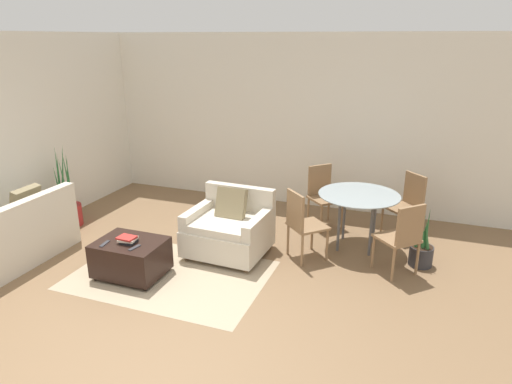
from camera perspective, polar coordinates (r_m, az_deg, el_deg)
The scene contains 17 objects.
ground_plane at distance 4.74m, azimuth -14.53°, elevation -16.29°, with size 20.00×20.00×0.00m, color brown.
wall_back at distance 7.58m, azimuth 1.80°, elevation 8.93°, with size 12.00×0.06×2.75m.
wall_left at distance 7.05m, azimuth -27.70°, elevation 6.04°, with size 0.06×12.00×2.75m.
area_rug at distance 5.59m, azimuth -10.64°, elevation -10.13°, with size 2.25×1.53×0.01m.
couch at distance 6.36m, azimuth -29.21°, elevation -5.67°, with size 0.84×1.84×0.90m.
armchair at distance 5.90m, azimuth -3.35°, elevation -4.63°, with size 1.01×0.92×0.87m.
ottoman at distance 5.58m, azimuth -15.36°, elevation -7.83°, with size 0.77×0.59×0.44m.
book_stack at distance 5.45m, azimuth -15.72°, elevation -5.74°, with size 0.22×0.19×0.08m.
tv_remote_primary at distance 5.32m, azimuth -14.94°, elevation -6.73°, with size 0.07×0.17×0.01m.
tv_remote_secondary at distance 5.51m, azimuth -18.39°, elevation -6.15°, with size 0.06×0.17×0.01m.
potted_plant at distance 7.33m, azimuth -22.54°, elevation -1.90°, with size 0.41×0.41×1.23m.
dining_table at distance 6.08m, azimuth 12.71°, elevation -1.06°, with size 1.05×1.05×0.74m.
dining_chair_near_left at distance 5.68m, azimuth 5.77°, elevation -3.61°, with size 0.59×0.59×0.90m.
dining_chair_near_right at distance 5.54m, azimuth 17.86°, elevation -5.09°, with size 0.59×0.59×0.90m.
dining_chair_far_left at distance 6.78m, azimuth 8.36°, elevation 0.04°, with size 0.59×0.59×0.90m.
dining_chair_far_right at distance 6.66m, azimuth 18.45°, elevation -1.11°, with size 0.59×0.59×0.90m.
potted_plant_small at distance 5.99m, azimuth 19.97°, elevation -6.95°, with size 0.29×0.29×0.76m.
Camera 1 is at (2.36, -3.11, 2.68)m, focal length 32.00 mm.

